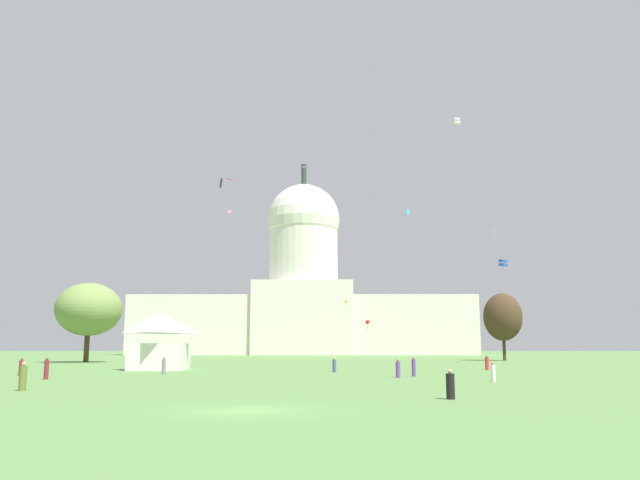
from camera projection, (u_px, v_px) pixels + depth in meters
name	position (u px, v px, depth m)	size (l,w,h in m)	color
ground_plane	(245.00, 411.00, 25.84)	(800.00, 800.00, 0.00)	#567F42
capitol_building	(303.00, 300.00, 214.56)	(111.20, 27.32, 64.72)	silver
event_tent	(160.00, 341.00, 72.30)	(6.46, 7.19, 6.36)	white
tree_west_near	(89.00, 309.00, 108.06)	(11.26, 12.16, 13.21)	#42301E
tree_east_near	(503.00, 317.00, 122.15)	(9.15, 8.82, 12.66)	#42301E
person_maroon_mid_left	(21.00, 368.00, 57.42)	(0.55, 0.55, 1.59)	maroon
person_denim_near_tree_east	(334.00, 365.00, 65.35)	(0.41, 0.41, 1.50)	#3D5684
person_white_near_tree_west	(493.00, 373.00, 47.16)	(0.37, 0.37, 1.45)	silver
person_grey_mid_center	(164.00, 366.00, 60.71)	(0.47, 0.47, 1.65)	gray
person_black_mid_right	(450.00, 386.00, 31.56)	(0.56, 0.56, 1.45)	black
person_olive_aisle_center	(23.00, 377.00, 37.72)	(0.53, 0.53, 1.68)	olive
person_maroon_front_center	(46.00, 369.00, 50.96)	(0.50, 0.50, 1.73)	maroon
person_purple_lawn_far_right	(414.00, 367.00, 55.94)	(0.49, 0.49, 1.67)	#703D93
person_red_back_right	(487.00, 363.00, 71.91)	(0.63, 0.63, 1.61)	red
person_purple_back_left	(398.00, 369.00, 53.66)	(0.39, 0.39, 1.56)	#703D93
kite_cyan_mid	(408.00, 213.00, 151.88)	(0.68, 0.66, 3.56)	#33BCDB
kite_pink_high	(229.00, 213.00, 156.80)	(0.86, 0.78, 2.92)	pink
kite_violet_high	(303.00, 170.00, 128.01)	(1.62, 1.25, 0.24)	purple
kite_red_low	(368.00, 322.00, 149.06)	(1.06, 1.04, 2.30)	red
kite_lime_mid	(495.00, 233.00, 135.48)	(0.48, 0.92, 2.46)	#8CD133
kite_yellow_low	(346.00, 302.00, 157.70)	(0.74, 0.89, 2.41)	yellow
kite_black_mid	(221.00, 183.00, 90.01)	(0.28, 0.84, 1.35)	black
kite_white_high	(457.00, 121.00, 115.14)	(1.21, 1.15, 1.19)	white
kite_blue_low	(503.00, 263.00, 102.95)	(1.35, 1.39, 1.28)	blue
kite_magenta_mid	(226.00, 181.00, 96.88)	(1.46, 1.52, 2.26)	#D1339E
kite_orange_low	(287.00, 321.00, 183.74)	(1.01, 1.66, 2.67)	orange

